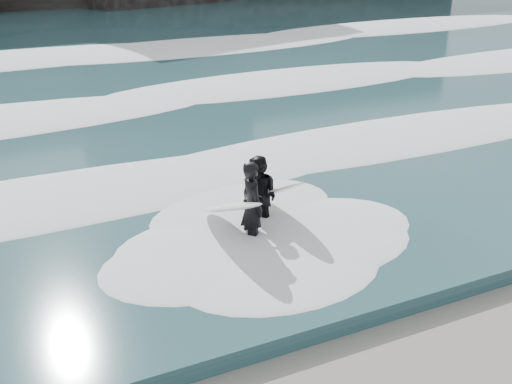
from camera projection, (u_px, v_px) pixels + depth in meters
sea at (79, 42)px, 31.43m from camera, size 90.00×52.00×0.30m
foam_near at (262, 164)px, 14.77m from camera, size 60.00×3.20×0.20m
foam_mid at (164, 96)px, 20.56m from camera, size 60.00×4.00×0.24m
foam_far at (98, 49)px, 28.00m from camera, size 60.00×4.80×0.30m
surfer_left at (247, 206)px, 11.47m from camera, size 0.95×2.15×1.69m
surfer_right at (262, 196)px, 12.07m from camera, size 1.12×1.69×1.57m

